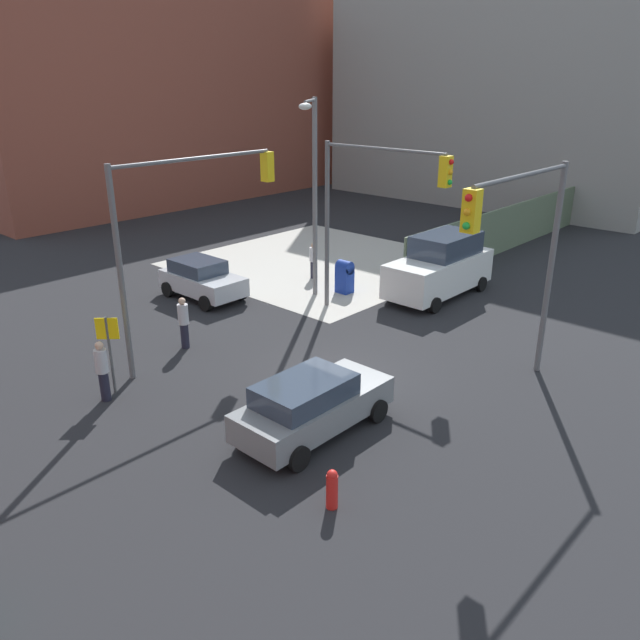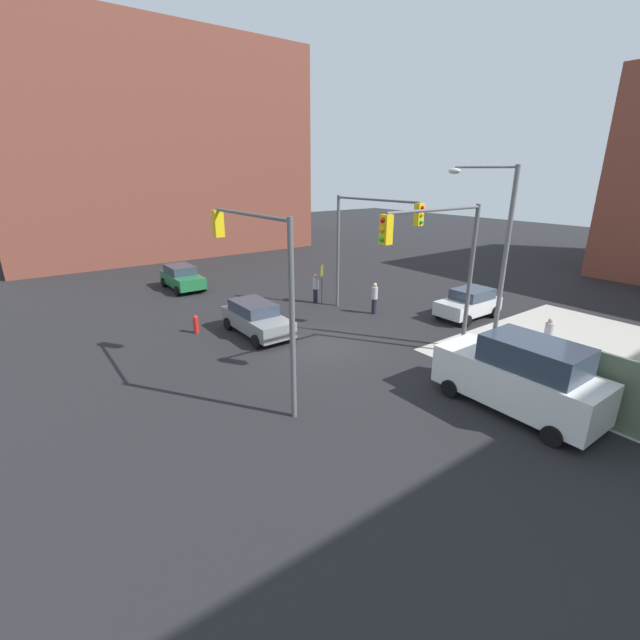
# 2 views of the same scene
# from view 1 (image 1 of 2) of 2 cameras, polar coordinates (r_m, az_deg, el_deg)

# --- Properties ---
(ground_plane) EXTENTS (120.00, 120.00, 0.00)m
(ground_plane) POSITION_cam_1_polar(r_m,az_deg,el_deg) (19.68, 1.60, -4.93)
(ground_plane) COLOR black
(sidewalk_corner) EXTENTS (12.00, 12.00, 0.01)m
(sidewalk_corner) POSITION_cam_1_polar(r_m,az_deg,el_deg) (31.58, 0.01, 5.33)
(sidewalk_corner) COLOR #ADA89E
(sidewalk_corner) RESTS_ON ground
(construction_fence) EXTENTS (22.32, 0.12, 2.40)m
(construction_fence) POSITION_cam_1_polar(r_m,az_deg,el_deg) (36.48, 17.99, 8.42)
(construction_fence) COLOR #56664C
(construction_fence) RESTS_ON ground
(building_warehouse_north) EXTENTS (32.00, 18.00, 14.82)m
(building_warehouse_north) POSITION_cam_1_polar(r_m,az_deg,el_deg) (54.52, -14.94, 19.28)
(building_warehouse_north) COLOR brown
(building_warehouse_north) RESTS_ON ground
(building_loft_east) EXTENTS (20.00, 24.00, 18.77)m
(building_loft_east) POSITION_cam_1_polar(r_m,az_deg,el_deg) (54.38, 19.09, 20.96)
(building_loft_east) COLOR gray
(building_loft_east) RESTS_ON ground
(smokestack) EXTENTS (1.80, 1.80, 15.97)m
(smokestack) POSITION_cam_1_polar(r_m,az_deg,el_deg) (58.74, -2.60, 20.59)
(smokestack) COLOR brown
(smokestack) RESTS_ON ground
(traffic_signal_nw_corner) EXTENTS (6.28, 0.36, 6.50)m
(traffic_signal_nw_corner) POSITION_cam_1_polar(r_m,az_deg,el_deg) (20.02, -12.18, 9.26)
(traffic_signal_nw_corner) COLOR #59595B
(traffic_signal_nw_corner) RESTS_ON ground
(traffic_signal_se_corner) EXTENTS (5.45, 0.36, 6.50)m
(traffic_signal_se_corner) POSITION_cam_1_polar(r_m,az_deg,el_deg) (17.76, 18.19, 7.00)
(traffic_signal_se_corner) COLOR #59595B
(traffic_signal_se_corner) RESTS_ON ground
(traffic_signal_ne_corner) EXTENTS (0.36, 5.51, 6.50)m
(traffic_signal_ne_corner) POSITION_cam_1_polar(r_m,az_deg,el_deg) (23.02, 4.63, 11.07)
(traffic_signal_ne_corner) COLOR #59595B
(traffic_signal_ne_corner) RESTS_ON ground
(street_lamp_corner) EXTENTS (2.34, 1.66, 8.00)m
(street_lamp_corner) POSITION_cam_1_polar(r_m,az_deg,el_deg) (25.35, -0.59, 12.24)
(street_lamp_corner) COLOR slate
(street_lamp_corner) RESTS_ON ground
(warning_sign_two_way) EXTENTS (0.48, 0.48, 2.40)m
(warning_sign_two_way) POSITION_cam_1_polar(r_m,az_deg,el_deg) (18.82, -18.76, -1.91)
(warning_sign_two_way) COLOR #4C4C4C
(warning_sign_two_way) RESTS_ON ground
(mailbox_blue) EXTENTS (0.56, 0.64, 1.43)m
(mailbox_blue) POSITION_cam_1_polar(r_m,az_deg,el_deg) (26.81, 2.26, 4.08)
(mailbox_blue) COLOR navy
(mailbox_blue) RESTS_ON ground
(fire_hydrant) EXTENTS (0.26, 0.26, 0.94)m
(fire_hydrant) POSITION_cam_1_polar(r_m,az_deg,el_deg) (13.82, 1.11, -15.13)
(fire_hydrant) COLOR red
(fire_hydrant) RESTS_ON ground
(coupe_gray) EXTENTS (4.49, 2.02, 1.62)m
(coupe_gray) POSITION_cam_1_polar(r_m,az_deg,el_deg) (16.19, -0.72, -7.70)
(coupe_gray) COLOR slate
(coupe_gray) RESTS_ON ground
(hatchback_silver) EXTENTS (2.02, 3.81, 1.62)m
(hatchback_silver) POSITION_cam_1_polar(r_m,az_deg,el_deg) (26.57, -10.76, 3.73)
(hatchback_silver) COLOR #B7BABF
(hatchback_silver) RESTS_ON ground
(van_white_delivery) EXTENTS (5.40, 2.32, 2.62)m
(van_white_delivery) POSITION_cam_1_polar(r_m,az_deg,el_deg) (26.78, 10.95, 4.84)
(van_white_delivery) COLOR white
(van_white_delivery) RESTS_ON ground
(pedestrian_crossing) EXTENTS (0.36, 0.36, 1.82)m
(pedestrian_crossing) POSITION_cam_1_polar(r_m,az_deg,el_deg) (21.66, -12.36, -0.16)
(pedestrian_crossing) COLOR #B2B2B7
(pedestrian_crossing) RESTS_ON ground
(pedestrian_waiting) EXTENTS (0.36, 0.36, 1.83)m
(pedestrian_waiting) POSITION_cam_1_polar(r_m,az_deg,el_deg) (18.77, -19.27, -4.33)
(pedestrian_waiting) COLOR #B2B2B7
(pedestrian_waiting) RESTS_ON ground
(pedestrian_walking_north) EXTENTS (0.36, 0.36, 1.68)m
(pedestrian_walking_north) POSITION_cam_1_polar(r_m,az_deg,el_deg) (28.75, -0.61, 5.50)
(pedestrian_walking_north) COLOR #B2B2B7
(pedestrian_walking_north) RESTS_ON ground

